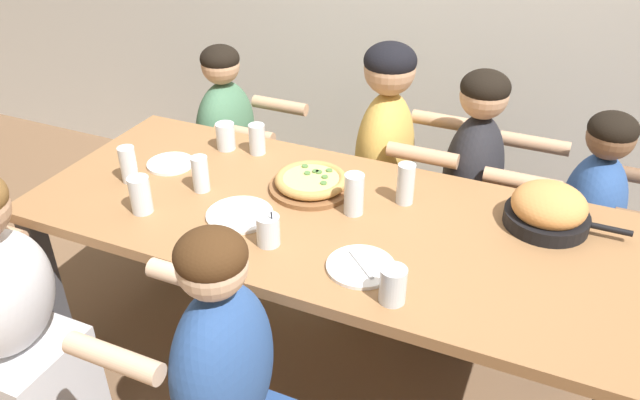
{
  "coord_description": "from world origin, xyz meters",
  "views": [
    {
      "loc": [
        0.73,
        -1.64,
        1.96
      ],
      "look_at": [
        0.0,
        0.0,
        0.85
      ],
      "focal_mm": 35.0,
      "sensor_mm": 36.0,
      "label": 1
    }
  ],
  "objects_px": {
    "diner_far_midright": "(468,211)",
    "drinking_glass_c": "(393,287)",
    "drinking_glass_d": "(141,196)",
    "drinking_glass_f": "(226,138)",
    "drinking_glass_h": "(354,196)",
    "empty_plate_a": "(171,164)",
    "pizza_board_main": "(311,182)",
    "empty_plate_b": "(361,266)",
    "diner_far_left": "(230,164)",
    "cocktail_glass_blue": "(268,232)",
    "drinking_glass_a": "(405,186)",
    "drinking_glass_g": "(200,174)",
    "diner_far_center": "(384,184)",
    "drinking_glass_b": "(129,166)",
    "drinking_glass_e": "(257,140)",
    "empty_plate_c": "(240,215)",
    "diner_near_left": "(14,330)",
    "skillet_bowl": "(548,209)",
    "diner_far_right": "(583,246)"
  },
  "relations": [
    {
      "from": "empty_plate_a",
      "to": "drinking_glass_h",
      "type": "distance_m",
      "value": 0.78
    },
    {
      "from": "cocktail_glass_blue",
      "to": "diner_far_center",
      "type": "bearing_deg",
      "value": 83.94
    },
    {
      "from": "drinking_glass_d",
      "to": "drinking_glass_g",
      "type": "distance_m",
      "value": 0.23
    },
    {
      "from": "diner_far_midright",
      "to": "empty_plate_c",
      "type": "bearing_deg",
      "value": -39.12
    },
    {
      "from": "drinking_glass_b",
      "to": "diner_far_left",
      "type": "bearing_deg",
      "value": 93.61
    },
    {
      "from": "drinking_glass_a",
      "to": "diner_far_left",
      "type": "bearing_deg",
      "value": 155.07
    },
    {
      "from": "diner_far_midright",
      "to": "drinking_glass_b",
      "type": "bearing_deg",
      "value": -56.74
    },
    {
      "from": "cocktail_glass_blue",
      "to": "drinking_glass_c",
      "type": "bearing_deg",
      "value": -12.88
    },
    {
      "from": "pizza_board_main",
      "to": "empty_plate_b",
      "type": "bearing_deg",
      "value": -47.77
    },
    {
      "from": "pizza_board_main",
      "to": "diner_far_right",
      "type": "bearing_deg",
      "value": 28.59
    },
    {
      "from": "empty_plate_b",
      "to": "diner_far_midright",
      "type": "relative_size",
      "value": 0.18
    },
    {
      "from": "drinking_glass_d",
      "to": "cocktail_glass_blue",
      "type": "bearing_deg",
      "value": 0.81
    },
    {
      "from": "pizza_board_main",
      "to": "diner_far_left",
      "type": "relative_size",
      "value": 0.28
    },
    {
      "from": "skillet_bowl",
      "to": "drinking_glass_e",
      "type": "height_order",
      "value": "skillet_bowl"
    },
    {
      "from": "empty_plate_c",
      "to": "diner_near_left",
      "type": "relative_size",
      "value": 0.21
    },
    {
      "from": "drinking_glass_h",
      "to": "drinking_glass_g",
      "type": "bearing_deg",
      "value": -171.8
    },
    {
      "from": "drinking_glass_h",
      "to": "empty_plate_a",
      "type": "bearing_deg",
      "value": 177.83
    },
    {
      "from": "cocktail_glass_blue",
      "to": "diner_far_left",
      "type": "height_order",
      "value": "diner_far_left"
    },
    {
      "from": "diner_near_left",
      "to": "drinking_glass_g",
      "type": "bearing_deg",
      "value": -30.26
    },
    {
      "from": "drinking_glass_a",
      "to": "drinking_glass_c",
      "type": "xyz_separation_m",
      "value": [
        0.12,
        -0.52,
        -0.02
      ]
    },
    {
      "from": "diner_near_left",
      "to": "cocktail_glass_blue",
      "type": "bearing_deg",
      "value": -60.19
    },
    {
      "from": "empty_plate_b",
      "to": "drinking_glass_c",
      "type": "height_order",
      "value": "drinking_glass_c"
    },
    {
      "from": "diner_far_left",
      "to": "empty_plate_a",
      "type": "bearing_deg",
      "value": 10.61
    },
    {
      "from": "empty_plate_a",
      "to": "diner_far_right",
      "type": "relative_size",
      "value": 0.17
    },
    {
      "from": "pizza_board_main",
      "to": "empty_plate_a",
      "type": "height_order",
      "value": "pizza_board_main"
    },
    {
      "from": "drinking_glass_d",
      "to": "drinking_glass_e",
      "type": "xyz_separation_m",
      "value": [
        0.15,
        0.54,
        -0.0
      ]
    },
    {
      "from": "drinking_glass_f",
      "to": "drinking_glass_c",
      "type": "bearing_deg",
      "value": -34.2
    },
    {
      "from": "diner_near_left",
      "to": "diner_far_midright",
      "type": "height_order",
      "value": "diner_far_midright"
    },
    {
      "from": "empty_plate_b",
      "to": "drinking_glass_h",
      "type": "height_order",
      "value": "drinking_glass_h"
    },
    {
      "from": "empty_plate_a",
      "to": "drinking_glass_e",
      "type": "bearing_deg",
      "value": 41.15
    },
    {
      "from": "drinking_glass_b",
      "to": "drinking_glass_e",
      "type": "relative_size",
      "value": 1.12
    },
    {
      "from": "drinking_glass_e",
      "to": "skillet_bowl",
      "type": "bearing_deg",
      "value": -3.6
    },
    {
      "from": "diner_far_midright",
      "to": "drinking_glass_c",
      "type": "bearing_deg",
      "value": -1.93
    },
    {
      "from": "drinking_glass_c",
      "to": "drinking_glass_b",
      "type": "bearing_deg",
      "value": 167.32
    },
    {
      "from": "diner_far_center",
      "to": "diner_far_left",
      "type": "height_order",
      "value": "diner_far_center"
    },
    {
      "from": "empty_plate_b",
      "to": "diner_far_left",
      "type": "bearing_deg",
      "value": 138.78
    },
    {
      "from": "diner_far_center",
      "to": "drinking_glass_h",
      "type": "bearing_deg",
      "value": 8.05
    },
    {
      "from": "diner_far_midright",
      "to": "diner_far_left",
      "type": "distance_m",
      "value": 1.18
    },
    {
      "from": "diner_near_left",
      "to": "diner_far_midright",
      "type": "xyz_separation_m",
      "value": [
        1.22,
        1.31,
        0.01
      ]
    },
    {
      "from": "drinking_glass_h",
      "to": "diner_near_left",
      "type": "relative_size",
      "value": 0.13
    },
    {
      "from": "drinking_glass_d",
      "to": "drinking_glass_f",
      "type": "bearing_deg",
      "value": 88.24
    },
    {
      "from": "pizza_board_main",
      "to": "diner_far_left",
      "type": "xyz_separation_m",
      "value": [
        -0.69,
        0.53,
        -0.34
      ]
    },
    {
      "from": "drinking_glass_a",
      "to": "drinking_glass_f",
      "type": "xyz_separation_m",
      "value": [
        -0.79,
        0.1,
        -0.02
      ]
    },
    {
      "from": "diner_far_center",
      "to": "drinking_glass_f",
      "type": "bearing_deg",
      "value": -56.61
    },
    {
      "from": "diner_far_right",
      "to": "cocktail_glass_blue",
      "type": "bearing_deg",
      "value": -46.83
    },
    {
      "from": "cocktail_glass_blue",
      "to": "drinking_glass_h",
      "type": "xyz_separation_m",
      "value": [
        0.18,
        0.28,
        0.02
      ]
    },
    {
      "from": "drinking_glass_a",
      "to": "drinking_glass_e",
      "type": "height_order",
      "value": "drinking_glass_a"
    },
    {
      "from": "cocktail_glass_blue",
      "to": "empty_plate_b",
      "type": "bearing_deg",
      "value": -0.05
    },
    {
      "from": "drinking_glass_c",
      "to": "drinking_glass_h",
      "type": "distance_m",
      "value": 0.46
    },
    {
      "from": "drinking_glass_a",
      "to": "pizza_board_main",
      "type": "bearing_deg",
      "value": -171.46
    }
  ]
}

